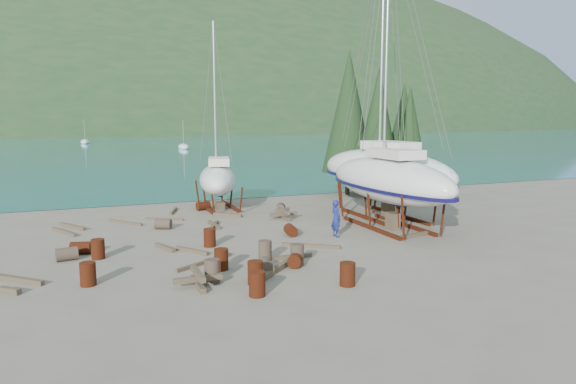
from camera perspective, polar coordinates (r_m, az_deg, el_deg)
name	(u,v)px	position (r m, az deg, el deg)	size (l,w,h in m)	color
ground	(284,247)	(24.82, -0.40, -6.13)	(600.00, 600.00, 0.00)	#635B4E
bay_water	(96,128)	(337.54, -20.56, 6.70)	(700.00, 700.00, 0.00)	#196680
far_hill	(96,128)	(342.54, -20.58, 6.71)	(800.00, 360.00, 110.00)	#1C371B
far_house_center	(48,126)	(212.69, -25.10, 6.62)	(6.60, 5.60, 5.60)	beige
far_house_right	(182,126)	(215.91, -11.65, 7.24)	(6.60, 5.60, 5.60)	beige
cypress_near_right	(378,123)	(40.44, 9.98, 7.61)	(3.60, 3.60, 10.00)	black
cypress_mid_right	(409,135)	(39.62, 13.34, 6.24)	(3.06, 3.06, 8.50)	black
cypress_back_left	(349,111)	(41.42, 6.75, 8.89)	(4.14, 4.14, 11.50)	black
cypress_far_right	(403,130)	(42.93, 12.68, 6.79)	(3.24, 3.24, 9.00)	black
moored_boat_mid	(184,147)	(104.25, -11.52, 4.92)	(2.00, 5.00, 6.05)	silver
moored_boat_far	(85,142)	(132.50, -21.63, 5.19)	(2.00, 5.00, 6.05)	silver
large_sailboat_near	(389,179)	(29.17, 11.12, 1.39)	(3.39, 10.92, 17.11)	silver
large_sailboat_far	(384,171)	(31.97, 10.63, 2.35)	(4.88, 11.79, 18.09)	silver
small_sailboat_shore	(218,179)	(35.21, -7.81, 1.48)	(4.24, 8.16, 12.48)	silver
worker	(336,218)	(26.82, 5.36, -2.94)	(0.71, 0.47, 1.95)	navy
drum_0	(88,274)	(20.58, -21.34, -8.48)	(0.58, 0.58, 0.88)	#4E150D
drum_1	(265,266)	(20.71, -2.53, -8.23)	(0.58, 0.58, 0.88)	#2D2823
drum_2	(81,248)	(25.31, -22.03, -5.78)	(0.58, 0.58, 0.88)	#4E150D
drum_3	(255,273)	(19.39, -3.65, -8.94)	(0.58, 0.58, 0.88)	#4E150D
drum_4	(203,206)	(34.95, -9.40, -1.53)	(0.58, 0.58, 0.88)	#4E150D
drum_5	(265,251)	(22.46, -2.56, -6.52)	(0.58, 0.58, 0.88)	#2D2823
drum_6	(291,230)	(27.10, 0.30, -4.26)	(0.58, 0.58, 0.88)	#4E150D
drum_7	(347,274)	(19.31, 6.62, -9.05)	(0.58, 0.58, 0.88)	#4E150D
drum_8	(98,249)	(24.21, -20.36, -5.95)	(0.58, 0.58, 0.88)	#4E150D
drum_9	(163,224)	(29.51, -13.70, -3.47)	(0.58, 0.58, 0.88)	#2D2823
drum_10	(221,259)	(21.28, -7.43, -7.43)	(0.58, 0.58, 0.88)	#4E150D
drum_11	(281,208)	(33.75, -0.82, -1.77)	(0.58, 0.58, 0.88)	#2D2823
drum_12	(296,259)	(21.64, 0.85, -7.50)	(0.58, 0.58, 0.88)	#4E150D
drum_13	(257,284)	(18.14, -3.45, -10.16)	(0.58, 0.58, 0.88)	#4E150D
drum_14	(210,238)	(25.09, -8.69, -5.03)	(0.58, 0.58, 0.88)	#4E150D
drum_15	(67,254)	(24.44, -23.37, -6.35)	(0.58, 0.58, 0.88)	#2D2823
drum_16	(212,271)	(19.79, -8.41, -8.65)	(0.58, 0.58, 0.88)	#2D2823
drum_17	(297,254)	(21.85, 1.02, -6.94)	(0.58, 0.58, 0.88)	#2D2823
timber_0	(164,219)	(32.05, -13.58, -2.94)	(0.14, 2.36, 0.14)	brown
timber_1	(415,235)	(27.65, 13.91, -4.67)	(0.19, 2.09, 0.19)	brown
timber_2	(72,226)	(31.45, -22.85, -3.53)	(0.19, 2.38, 0.19)	brown
timber_3	(205,262)	(22.32, -9.24, -7.69)	(0.15, 3.21, 0.15)	brown
timber_4	(165,247)	(25.08, -13.53, -6.01)	(0.17, 1.69, 0.17)	brown
timber_5	(311,246)	(24.75, 2.56, -5.98)	(0.16, 2.84, 0.16)	brown
timber_6	(228,215)	(32.59, -6.72, -2.53)	(0.19, 1.98, 0.19)	brown
timber_7	(293,257)	(22.83, 0.59, -7.19)	(0.17, 1.84, 0.17)	brown
timber_8	(214,225)	(29.70, -8.25, -3.62)	(0.19, 2.00, 0.19)	brown
timber_9	(173,211)	(34.65, -12.61, -2.07)	(0.15, 2.30, 0.15)	brown
timber_10	(213,226)	(29.33, -8.31, -3.80)	(0.16, 2.80, 0.16)	brown
timber_12	(192,251)	(24.22, -10.62, -6.43)	(0.17, 1.95, 0.17)	brown
timber_13	(10,291)	(20.92, -28.52, -9.61)	(0.22, 0.89, 0.22)	brown
timber_14	(11,279)	(22.44, -28.38, -8.47)	(0.18, 3.15, 0.18)	brown
timber_15	(125,222)	(31.62, -17.63, -3.25)	(0.15, 2.64, 0.15)	brown
timber_16	(278,269)	(20.99, -1.16, -8.50)	(0.23, 2.87, 0.23)	brown
timber_17	(64,232)	(30.22, -23.63, -4.06)	(0.16, 2.60, 0.16)	brown
timber_pile_fore	(198,279)	(19.39, -9.97, -9.48)	(1.80, 1.80, 0.60)	brown
timber_pile_aft	(284,214)	(31.50, -0.50, -2.47)	(1.80, 1.80, 0.60)	brown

